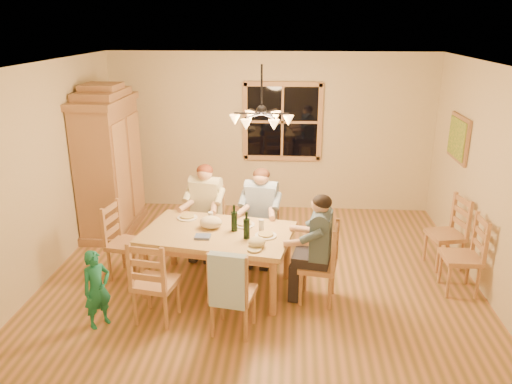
# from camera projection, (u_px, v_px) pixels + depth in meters

# --- Properties ---
(floor) EXTENTS (5.50, 5.50, 0.00)m
(floor) POSITION_uv_depth(u_px,v_px,m) (261.00, 273.00, 6.61)
(floor) COLOR olive
(floor) RESTS_ON ground
(ceiling) EXTENTS (5.50, 5.00, 0.02)m
(ceiling) POSITION_uv_depth(u_px,v_px,m) (262.00, 64.00, 5.73)
(ceiling) COLOR white
(ceiling) RESTS_ON wall_back
(wall_back) EXTENTS (5.50, 0.02, 2.70)m
(wall_back) POSITION_uv_depth(u_px,v_px,m) (271.00, 133.00, 8.53)
(wall_back) COLOR beige
(wall_back) RESTS_ON floor
(wall_left) EXTENTS (0.02, 5.00, 2.70)m
(wall_left) POSITION_uv_depth(u_px,v_px,m) (47.00, 171.00, 6.36)
(wall_left) COLOR beige
(wall_left) RESTS_ON floor
(wall_right) EXTENTS (0.02, 5.00, 2.70)m
(wall_right) POSITION_uv_depth(u_px,v_px,m) (490.00, 181.00, 5.98)
(wall_right) COLOR beige
(wall_right) RESTS_ON floor
(window) EXTENTS (1.30, 0.06, 1.30)m
(window) POSITION_uv_depth(u_px,v_px,m) (282.00, 122.00, 8.42)
(window) COLOR black
(window) RESTS_ON wall_back
(painting) EXTENTS (0.06, 0.78, 0.64)m
(painting) POSITION_uv_depth(u_px,v_px,m) (458.00, 138.00, 7.03)
(painting) COLOR #956440
(painting) RESTS_ON wall_right
(chandelier) EXTENTS (0.77, 0.68, 0.71)m
(chandelier) POSITION_uv_depth(u_px,v_px,m) (262.00, 118.00, 5.93)
(chandelier) COLOR black
(chandelier) RESTS_ON ceiling
(armoire) EXTENTS (0.66, 1.40, 2.30)m
(armoire) POSITION_uv_depth(u_px,v_px,m) (110.00, 166.00, 7.67)
(armoire) COLOR #956440
(armoire) RESTS_ON floor
(dining_table) EXTENTS (1.93, 1.37, 0.76)m
(dining_table) POSITION_uv_depth(u_px,v_px,m) (217.00, 239.00, 6.06)
(dining_table) COLOR #B0894E
(dining_table) RESTS_ON floor
(chair_far_left) EXTENTS (0.50, 0.49, 0.99)m
(chair_far_left) POSITION_uv_depth(u_px,v_px,m) (207.00, 235.00, 7.05)
(chair_far_left) COLOR #9F7546
(chair_far_left) RESTS_ON floor
(chair_far_right) EXTENTS (0.50, 0.49, 0.99)m
(chair_far_right) POSITION_uv_depth(u_px,v_px,m) (261.00, 240.00, 6.87)
(chair_far_right) COLOR #9F7546
(chair_far_right) RESTS_ON floor
(chair_near_left) EXTENTS (0.50, 0.49, 0.99)m
(chair_near_left) POSITION_uv_depth(u_px,v_px,m) (157.00, 295.00, 5.51)
(chair_near_left) COLOR #9F7546
(chair_near_left) RESTS_ON floor
(chair_near_right) EXTENTS (0.50, 0.49, 0.99)m
(chair_near_right) POSITION_uv_depth(u_px,v_px,m) (233.00, 305.00, 5.31)
(chair_near_right) COLOR #9F7546
(chair_near_right) RESTS_ON floor
(chair_end_left) EXTENTS (0.49, 0.50, 0.99)m
(chair_end_left) POSITION_uv_depth(u_px,v_px,m) (128.00, 254.00, 6.46)
(chair_end_left) COLOR #9F7546
(chair_end_left) RESTS_ON floor
(chair_end_right) EXTENTS (0.49, 0.50, 0.99)m
(chair_end_right) POSITION_uv_depth(u_px,v_px,m) (317.00, 277.00, 5.90)
(chair_end_right) COLOR #9F7546
(chair_end_right) RESTS_ON floor
(adult_woman) EXTENTS (0.45, 0.48, 0.87)m
(adult_woman) POSITION_uv_depth(u_px,v_px,m) (205.00, 199.00, 6.87)
(adult_woman) COLOR beige
(adult_woman) RESTS_ON floor
(adult_plaid_man) EXTENTS (0.45, 0.48, 0.87)m
(adult_plaid_man) POSITION_uv_depth(u_px,v_px,m) (261.00, 204.00, 6.69)
(adult_plaid_man) COLOR #2F5381
(adult_plaid_man) RESTS_ON floor
(adult_slate_man) EXTENTS (0.48, 0.45, 0.87)m
(adult_slate_man) POSITION_uv_depth(u_px,v_px,m) (319.00, 235.00, 5.72)
(adult_slate_man) COLOR #42586A
(adult_slate_man) RESTS_ON floor
(towel) EXTENTS (0.39, 0.16, 0.58)m
(towel) POSITION_uv_depth(u_px,v_px,m) (228.00, 281.00, 5.01)
(towel) COLOR #9BBBD2
(towel) RESTS_ON chair_near_right
(wine_bottle_a) EXTENTS (0.08, 0.08, 0.33)m
(wine_bottle_a) POSITION_uv_depth(u_px,v_px,m) (234.00, 218.00, 6.00)
(wine_bottle_a) COLOR black
(wine_bottle_a) RESTS_ON dining_table
(wine_bottle_b) EXTENTS (0.08, 0.08, 0.33)m
(wine_bottle_b) POSITION_uv_depth(u_px,v_px,m) (247.00, 225.00, 5.79)
(wine_bottle_b) COLOR black
(wine_bottle_b) RESTS_ON dining_table
(plate_woman) EXTENTS (0.26, 0.26, 0.02)m
(plate_woman) POSITION_uv_depth(u_px,v_px,m) (187.00, 218.00, 6.42)
(plate_woman) COLOR white
(plate_woman) RESTS_ON dining_table
(plate_plaid) EXTENTS (0.26, 0.26, 0.02)m
(plate_plaid) POSITION_uv_depth(u_px,v_px,m) (244.00, 225.00, 6.20)
(plate_plaid) COLOR white
(plate_plaid) RESTS_ON dining_table
(plate_slate) EXTENTS (0.26, 0.26, 0.02)m
(plate_slate) POSITION_uv_depth(u_px,v_px,m) (266.00, 236.00, 5.89)
(plate_slate) COLOR white
(plate_slate) RESTS_ON dining_table
(wine_glass_a) EXTENTS (0.06, 0.06, 0.14)m
(wine_glass_a) POSITION_uv_depth(u_px,v_px,m) (211.00, 217.00, 6.27)
(wine_glass_a) COLOR silver
(wine_glass_a) RESTS_ON dining_table
(wine_glass_b) EXTENTS (0.06, 0.06, 0.14)m
(wine_glass_b) POSITION_uv_depth(u_px,v_px,m) (261.00, 225.00, 6.04)
(wine_glass_b) COLOR silver
(wine_glass_b) RESTS_ON dining_table
(cap) EXTENTS (0.20, 0.20, 0.11)m
(cap) POSITION_uv_depth(u_px,v_px,m) (257.00, 242.00, 5.61)
(cap) COLOR tan
(cap) RESTS_ON dining_table
(napkin) EXTENTS (0.20, 0.17, 0.03)m
(napkin) POSITION_uv_depth(u_px,v_px,m) (203.00, 237.00, 5.85)
(napkin) COLOR #506093
(napkin) RESTS_ON dining_table
(cloth_bundle) EXTENTS (0.28, 0.22, 0.15)m
(cloth_bundle) POSITION_uv_depth(u_px,v_px,m) (211.00, 222.00, 6.10)
(cloth_bundle) COLOR beige
(cloth_bundle) RESTS_ON dining_table
(child) EXTENTS (0.37, 0.39, 0.89)m
(child) POSITION_uv_depth(u_px,v_px,m) (97.00, 289.00, 5.36)
(child) COLOR #1A795B
(child) RESTS_ON floor
(chair_spare_front) EXTENTS (0.42, 0.44, 0.99)m
(chair_spare_front) POSITION_uv_depth(u_px,v_px,m) (459.00, 269.00, 6.10)
(chair_spare_front) COLOR #9F7546
(chair_spare_front) RESTS_ON floor
(chair_spare_back) EXTENTS (0.51, 0.52, 0.99)m
(chair_spare_back) POSITION_uv_depth(u_px,v_px,m) (444.00, 245.00, 6.73)
(chair_spare_back) COLOR #9F7546
(chair_spare_back) RESTS_ON floor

